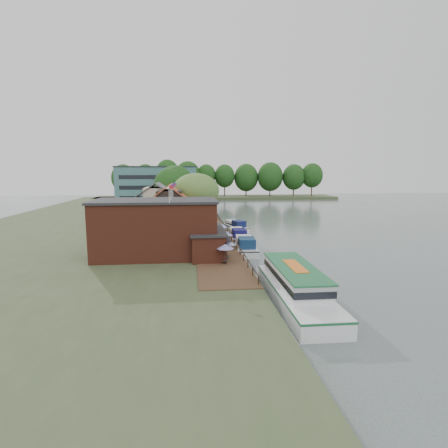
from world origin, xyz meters
name	(u,v)px	position (x,y,z in m)	size (l,w,h in m)	color
ground	(276,258)	(0.00, 0.00, 0.00)	(260.00, 260.00, 0.00)	#495553
land_bank	(109,221)	(-30.00, 35.00, 0.50)	(50.00, 140.00, 1.00)	#384728
quay_deck	(213,238)	(-8.00, 10.00, 1.05)	(6.00, 50.00, 0.10)	#47301E
quay_rail	(229,234)	(-5.30, 10.50, 1.50)	(0.20, 49.00, 1.00)	black
pub	(172,228)	(-14.00, -1.00, 4.65)	(20.00, 11.00, 7.30)	maroon
hotel_block	(157,185)	(-22.00, 70.00, 7.15)	(25.40, 12.40, 12.30)	#38666B
cottage_a	(170,210)	(-15.00, 14.00, 5.25)	(8.60, 7.60, 8.50)	black
cottage_b	(157,204)	(-18.00, 24.00, 5.25)	(9.60, 8.60, 8.50)	beige
cottage_c	(179,200)	(-14.00, 33.00, 5.25)	(7.60, 7.60, 8.50)	black
willow	(196,201)	(-10.50, 19.00, 6.21)	(8.60, 8.60, 10.43)	#476B2D
umbrella_0	(225,254)	(-7.67, -6.25, 2.29)	(2.04, 2.04, 2.38)	navy
umbrella_1	(227,250)	(-7.23, -4.06, 2.29)	(2.18, 2.18, 2.38)	navy
umbrella_2	(219,246)	(-7.95, -1.57, 2.29)	(2.00, 2.00, 2.38)	navy
umbrella_3	(226,240)	(-6.70, 2.15, 2.29)	(1.95, 1.95, 2.38)	#1B1F97
umbrella_4	(216,237)	(-7.97, 4.03, 2.29)	(2.28, 2.28, 2.38)	#1B2B98
umbrella_5	(220,231)	(-6.92, 8.98, 2.29)	(2.42, 2.42, 2.38)	navy
umbrella_6	(220,230)	(-6.86, 10.40, 2.29)	(2.04, 2.04, 2.38)	navy
cruiser_0	(245,244)	(-3.64, 4.14, 1.23)	(3.26, 10.08, 2.45)	silver
cruiser_1	(238,234)	(-3.63, 12.34, 1.17)	(3.13, 9.69, 2.34)	silver
cruiser_2	(235,225)	(-2.61, 22.94, 1.09)	(2.95, 9.14, 2.19)	white
tour_boat	(297,285)	(-2.20, -16.13, 1.66)	(4.27, 15.18, 3.32)	silver
swan	(285,283)	(-1.92, -11.15, 0.22)	(0.44, 0.44, 0.44)	white
bank_tree_0	(169,192)	(-16.71, 42.01, 6.70)	(7.25, 7.25, 11.40)	#143811
bank_tree_1	(177,188)	(-14.95, 49.62, 7.12)	(8.79, 8.79, 12.24)	#143811
bank_tree_2	(173,187)	(-16.49, 57.52, 7.17)	(6.94, 6.94, 12.34)	#143811
bank_tree_3	(174,186)	(-16.92, 77.76, 6.59)	(6.20, 6.20, 11.18)	#143811
bank_tree_4	(185,185)	(-13.21, 86.76, 6.61)	(7.56, 7.56, 11.22)	#143811
bank_tree_5	(186,184)	(-12.87, 94.49, 6.47)	(7.53, 7.53, 10.93)	#143811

